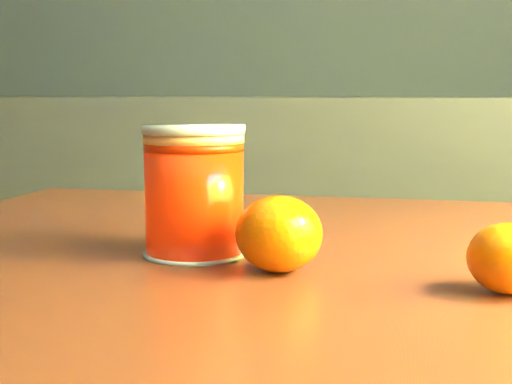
# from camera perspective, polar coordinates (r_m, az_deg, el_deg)

# --- Properties ---
(kitchen_counter) EXTENTS (3.15, 0.60, 0.90)m
(kitchen_counter) POSITION_cam_1_polar(r_m,az_deg,el_deg) (2.03, -13.17, -5.39)
(kitchen_counter) COLOR #48474C
(kitchen_counter) RESTS_ON ground
(table) EXTENTS (1.05, 0.75, 0.77)m
(table) POSITION_cam_1_polar(r_m,az_deg,el_deg) (0.62, 12.11, -14.54)
(table) COLOR brown
(table) RESTS_ON ground
(juice_glass) EXTENTS (0.09, 0.09, 0.11)m
(juice_glass) POSITION_cam_1_polar(r_m,az_deg,el_deg) (0.60, -4.95, 0.07)
(juice_glass) COLOR #FF2705
(juice_glass) RESTS_ON table
(orange_front) EXTENTS (0.08, 0.08, 0.06)m
(orange_front) POSITION_cam_1_polar(r_m,az_deg,el_deg) (0.54, 1.85, -3.36)
(orange_front) COLOR orange
(orange_front) RESTS_ON table
(orange_back) EXTENTS (0.06, 0.06, 0.05)m
(orange_back) POSITION_cam_1_polar(r_m,az_deg,el_deg) (0.51, 19.52, -5.02)
(orange_back) COLOR orange
(orange_back) RESTS_ON table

